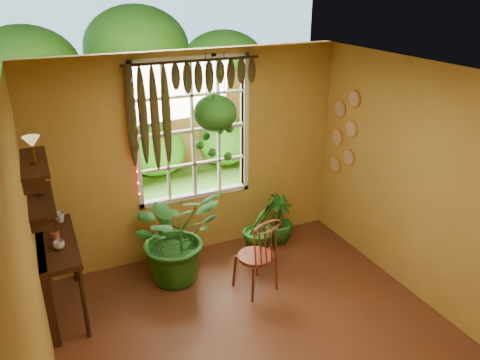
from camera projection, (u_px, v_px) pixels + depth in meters
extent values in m
plane|color=#582919|center=(274.00, 355.00, 4.67)|extent=(4.50, 4.50, 0.00)
plane|color=white|center=(284.00, 86.00, 3.61)|extent=(4.50, 4.50, 0.00)
plane|color=#C08D41|center=(194.00, 157.00, 6.02)|extent=(4.00, 0.00, 4.00)
plane|color=#C08D41|center=(35.00, 296.00, 3.38)|extent=(0.00, 4.50, 4.50)
plane|color=#C08D41|center=(446.00, 198.00, 4.90)|extent=(0.00, 4.50, 4.50)
cube|color=white|center=(193.00, 131.00, 5.91)|extent=(1.52, 0.10, 1.86)
cube|color=white|center=(192.00, 130.00, 5.94)|extent=(1.38, 0.01, 1.78)
cylinder|color=#371B0F|center=(193.00, 61.00, 5.47)|extent=(1.70, 0.04, 0.04)
cube|color=#371B0F|center=(57.00, 243.00, 4.98)|extent=(0.40, 1.20, 0.06)
cube|color=#371B0F|center=(47.00, 280.00, 5.09)|extent=(0.08, 1.18, 0.90)
cylinder|color=#371B0F|center=(84.00, 302.00, 4.76)|extent=(0.05, 0.05, 0.86)
cylinder|color=#371B0F|center=(72.00, 250.00, 5.68)|extent=(0.05, 0.05, 0.86)
cube|color=#371B0F|center=(41.00, 199.00, 4.75)|extent=(0.25, 0.90, 0.04)
cube|color=#371B0F|center=(34.00, 163.00, 4.59)|extent=(0.25, 0.90, 0.04)
cube|color=#2E631C|center=(125.00, 144.00, 10.75)|extent=(14.00, 10.00, 0.04)
cube|color=#9C7E49|center=(140.00, 126.00, 8.88)|extent=(12.00, 0.10, 1.80)
plane|color=#86B5E0|center=(104.00, 63.00, 11.64)|extent=(12.00, 0.00, 12.00)
cylinder|color=maroon|center=(256.00, 256.00, 5.52)|extent=(0.51, 0.51, 0.04)
torus|color=maroon|center=(267.00, 226.00, 5.20)|extent=(0.40, 0.13, 0.40)
imported|color=#1A4B14|center=(175.00, 235.00, 5.66)|extent=(1.28, 1.17, 1.22)
imported|color=#1A4B14|center=(261.00, 227.00, 6.18)|extent=(0.55, 0.47, 0.90)
imported|color=#1A4B14|center=(279.00, 219.00, 6.59)|extent=(0.51, 0.51, 0.70)
ellipsoid|color=black|center=(215.00, 119.00, 5.55)|extent=(0.30, 0.30, 0.18)
ellipsoid|color=#1A4B14|center=(215.00, 113.00, 5.52)|extent=(0.51, 0.51, 0.44)
imported|color=silver|center=(59.00, 245.00, 4.80)|extent=(0.12, 0.12, 0.09)
imported|color=beige|center=(60.00, 217.00, 5.34)|extent=(0.12, 0.12, 0.11)
cylinder|color=brown|center=(55.00, 236.00, 4.94)|extent=(0.09, 0.09, 0.11)
imported|color=#B2AD99|center=(39.00, 189.00, 4.80)|extent=(0.13, 0.13, 0.12)
cylinder|color=brown|center=(35.00, 162.00, 4.52)|extent=(0.09, 0.09, 0.03)
cylinder|color=brown|center=(34.00, 154.00, 4.49)|extent=(0.02, 0.02, 0.16)
cone|color=slate|center=(32.00, 142.00, 4.44)|extent=(0.16, 0.16, 0.11)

